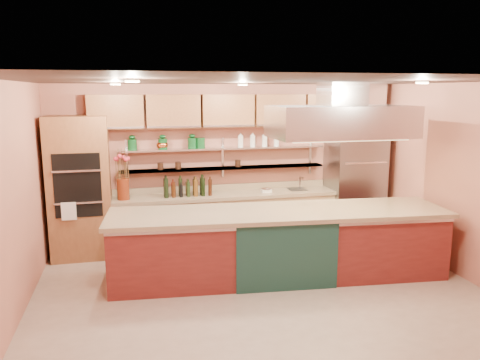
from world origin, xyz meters
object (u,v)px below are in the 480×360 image
object	(u,v)px
kitchen_scale	(266,189)
copper_kettle	(161,145)
refrigerator	(354,181)
island	(279,244)
green_canister	(201,143)
flower_vase	(123,189)

from	to	relation	value
kitchen_scale	copper_kettle	bearing A→B (deg)	154.85
refrigerator	island	bearing A→B (deg)	-141.99
green_canister	island	bearing A→B (deg)	-63.92
refrigerator	copper_kettle	world-z (taller)	refrigerator
refrigerator	island	distance (m)	2.53
flower_vase	copper_kettle	distance (m)	0.96
flower_vase	green_canister	bearing A→B (deg)	9.43
refrigerator	kitchen_scale	world-z (taller)	refrigerator
island	flower_vase	bearing A→B (deg)	150.09
copper_kettle	kitchen_scale	bearing A→B (deg)	-7.01
island	kitchen_scale	distance (m)	1.63
kitchen_scale	copper_kettle	distance (m)	1.97
green_canister	kitchen_scale	bearing A→B (deg)	-11.15
copper_kettle	green_canister	world-z (taller)	green_canister
kitchen_scale	green_canister	distance (m)	1.41
island	copper_kettle	world-z (taller)	copper_kettle
kitchen_scale	green_canister	xyz separation A→B (m)	(-1.12, 0.22, 0.83)
island	copper_kettle	bearing A→B (deg)	136.30
refrigerator	green_canister	xyz separation A→B (m)	(-2.80, 0.23, 0.75)
island	flower_vase	xyz separation A→B (m)	(-2.18, 1.53, 0.61)
island	refrigerator	bearing A→B (deg)	43.16
refrigerator	green_canister	bearing A→B (deg)	175.31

